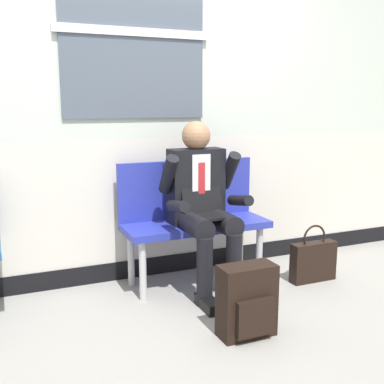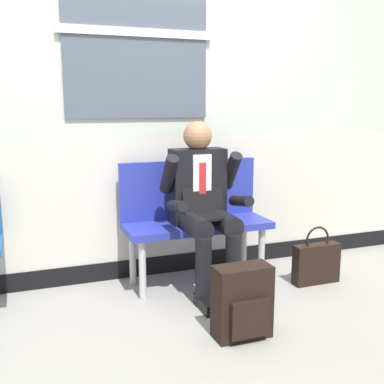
# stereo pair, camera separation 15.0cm
# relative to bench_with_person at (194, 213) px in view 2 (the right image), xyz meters

# --- Properties ---
(ground_plane) EXTENTS (18.00, 18.00, 0.00)m
(ground_plane) POSITION_rel_bench_with_person_xyz_m (-0.23, -0.50, -0.53)
(ground_plane) COLOR gray
(station_wall) EXTENTS (6.12, 0.17, 2.61)m
(station_wall) POSITION_rel_bench_with_person_xyz_m (-0.24, 0.27, 0.77)
(station_wall) COLOR beige
(station_wall) RESTS_ON ground
(bench_with_person) EXTENTS (1.09, 0.42, 0.92)m
(bench_with_person) POSITION_rel_bench_with_person_xyz_m (0.00, 0.00, 0.00)
(bench_with_person) COLOR #28339E
(bench_with_person) RESTS_ON ground
(person_seated) EXTENTS (0.57, 0.70, 1.23)m
(person_seated) POSITION_rel_bench_with_person_xyz_m (0.00, -0.20, 0.12)
(person_seated) COLOR black
(person_seated) RESTS_ON ground
(backpack) EXTENTS (0.33, 0.20, 0.43)m
(backpack) POSITION_rel_bench_with_person_xyz_m (-0.05, -0.95, -0.32)
(backpack) COLOR black
(backpack) RESTS_ON ground
(handbag) EXTENTS (0.37, 0.10, 0.45)m
(handbag) POSITION_rel_bench_with_person_xyz_m (0.84, -0.40, -0.37)
(handbag) COLOR black
(handbag) RESTS_ON ground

